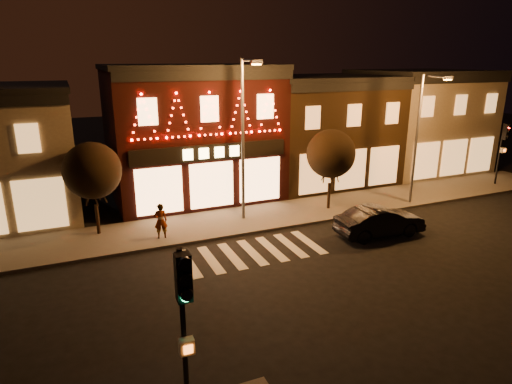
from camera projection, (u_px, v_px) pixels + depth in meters
ground at (292, 292)px, 16.91m from camera, size 120.00×120.00×0.00m
sidewalk_far at (257, 218)px, 24.68m from camera, size 44.00×4.00×0.15m
building_pulp at (191, 132)px, 28.00m from camera, size 10.20×8.34×8.30m
building_right_a at (320, 129)px, 31.71m from camera, size 9.20×8.28×7.50m
building_right_b at (417, 120)px, 35.07m from camera, size 9.20×8.28×7.80m
traffic_signal_near at (184, 310)px, 9.40m from camera, size 0.33×0.48×4.68m
traffic_signal_far at (504, 141)px, 30.15m from camera, size 0.33×0.48×4.28m
streetlamp_mid at (245, 129)px, 22.74m from camera, size 0.54×1.94×8.49m
streetlamp_right at (421, 130)px, 25.67m from camera, size 0.67×1.75×7.62m
tree_left at (92, 171)px, 21.34m from camera, size 2.79×2.79×4.66m
tree_right at (331, 154)px, 25.11m from camera, size 2.79×2.79×4.67m
dark_sedan at (380, 221)px, 22.20m from camera, size 4.63×1.80×1.50m
pedestrian at (161, 221)px, 21.47m from camera, size 0.68×0.48×1.77m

